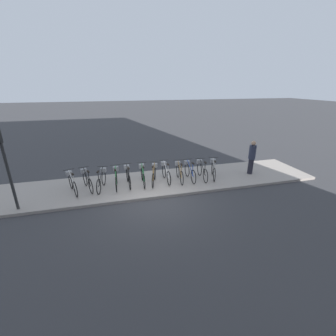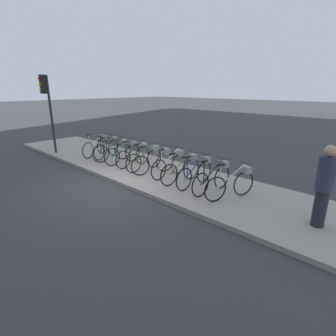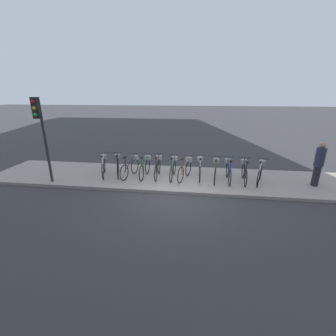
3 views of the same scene
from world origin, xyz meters
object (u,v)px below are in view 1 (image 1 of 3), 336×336
Objects in this scene: parked_bicycle_4 at (128,176)px; parked_bicycle_10 at (202,170)px; parked_bicycle_0 at (72,182)px; parked_bicycle_7 at (166,172)px; parked_bicycle_5 at (143,175)px; parked_bicycle_8 at (179,172)px; parked_bicycle_2 at (102,179)px; parked_bicycle_3 at (116,178)px; parked_bicycle_6 at (154,174)px; parked_bicycle_11 at (213,169)px; traffic_light at (0,148)px; parked_bicycle_1 at (87,180)px; parked_bicycle_9 at (190,171)px; pedestrian at (252,157)px.

parked_bicycle_10 is (3.56, -0.13, 0.00)m from parked_bicycle_4.
parked_bicycle_7 is at bearing 2.39° from parked_bicycle_0.
parked_bicycle_5 is 1.75m from parked_bicycle_8.
parked_bicycle_2 is at bearing 179.74° from parked_bicycle_10.
parked_bicycle_3 is 0.54m from parked_bicycle_4.
parked_bicycle_5 is 0.52m from parked_bicycle_6.
traffic_light reaches higher than parked_bicycle_11.
parked_bicycle_3 is 1.04× the size of parked_bicycle_6.
traffic_light is (-4.19, -1.25, 1.94)m from parked_bicycle_4.
traffic_light is at bearing -148.45° from parked_bicycle_0.
parked_bicycle_11 is 0.46× the size of traffic_light.
parked_bicycle_2 is at bearing 179.55° from parked_bicycle_11.
parked_bicycle_5 is at bearing 174.26° from parked_bicycle_6.
parked_bicycle_10 is at bearing -0.92° from parked_bicycle_6.
traffic_light is at bearing -163.39° from parked_bicycle_4.
parked_bicycle_1 and parked_bicycle_2 have the same top height.
parked_bicycle_4 is (0.54, 0.06, 0.00)m from parked_bicycle_3.
parked_bicycle_9 is (4.72, -0.11, 0.00)m from parked_bicycle_1.
parked_bicycle_10 is at bearing -1.80° from parked_bicycle_5.
parked_bicycle_6 and parked_bicycle_9 have the same top height.
parked_bicycle_2 and parked_bicycle_8 have the same top height.
parked_bicycle_1 is 2.45m from parked_bicycle_5.
parked_bicycle_4 is at bearing -178.81° from parked_bicycle_7.
parked_bicycle_3 is 4.30m from traffic_light.
parked_bicycle_2 and parked_bicycle_10 have the same top height.
parked_bicycle_5 is at bearing 178.18° from parked_bicycle_11.
parked_bicycle_0 and parked_bicycle_5 have the same top height.
parked_bicycle_2 is 1.02× the size of parked_bicycle_6.
parked_bicycle_0 is 0.97× the size of parked_bicycle_2.
parked_bicycle_0 and parked_bicycle_7 have the same top height.
parked_bicycle_0 is 0.95× the size of parked_bicycle_9.
pedestrian is at bearing -1.57° from parked_bicycle_1.
parked_bicycle_7 is (1.12, 0.07, 0.00)m from parked_bicycle_5.
parked_bicycle_3 is at bearing 179.17° from parked_bicycle_8.
parked_bicycle_6 and parked_bicycle_8 have the same top height.
parked_bicycle_4 is 4.17m from parked_bicycle_11.
traffic_light reaches higher than parked_bicycle_4.
parked_bicycle_1 and parked_bicycle_9 have the same top height.
parked_bicycle_7 is 1.00× the size of parked_bicycle_8.
parked_bicycle_3 is 1.00× the size of parked_bicycle_4.
parked_bicycle_8 is at bearing -0.03° from parked_bicycle_2.
parked_bicycle_3 is 1.00× the size of parked_bicycle_5.
parked_bicycle_1 is at bearing 178.43° from pedestrian.
parked_bicycle_4 is (2.37, 0.14, 0.00)m from parked_bicycle_0.
parked_bicycle_8 is 0.48× the size of traffic_light.
parked_bicycle_11 is at bearing -2.48° from parked_bicycle_9.
parked_bicycle_8 is at bearing -2.32° from parked_bicycle_5.
parked_bicycle_4 is at bearing 5.10° from parked_bicycle_2.
parked_bicycle_4 and parked_bicycle_5 have the same top height.
parked_bicycle_2 is 0.98× the size of parked_bicycle_4.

